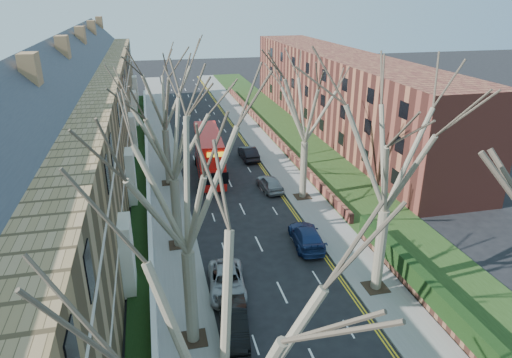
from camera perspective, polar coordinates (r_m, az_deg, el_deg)
pavement_left at (r=54.82m, az=-11.75°, el=3.73°), size 3.00×102.00×0.12m
pavement_right at (r=56.30m, az=0.55°, el=4.68°), size 3.00×102.00×0.12m
terrace_left at (r=46.11m, az=-21.43°, el=6.30°), size 9.70×78.00×13.60m
flats_right at (r=62.36m, az=10.13°, el=10.73°), size 13.97×54.00×10.00m
wall_hedge_right at (r=26.25m, az=25.22°, el=-17.21°), size 0.70×24.00×1.80m
front_wall_left at (r=47.07m, az=-13.40°, el=1.25°), size 0.30×78.00×1.00m
grass_verge_right at (r=57.47m, az=4.93°, el=5.06°), size 6.00×102.00×0.06m
tree_left_near at (r=12.17m, az=-4.88°, el=-18.55°), size 9.80×9.80×13.73m
tree_left_mid at (r=20.55m, az=-9.17°, el=1.00°), size 10.50×10.50×14.71m
tree_left_far at (r=30.18m, az=-10.72°, el=7.07°), size 10.15×10.15×14.22m
tree_left_dist at (r=41.84m, az=-11.71°, el=11.56°), size 10.50×10.50×14.71m
tree_right_mid at (r=25.68m, az=16.72°, el=4.62°), size 10.50×10.50×14.71m
tree_right_far at (r=38.12m, az=6.36°, el=10.40°), size 10.15×10.15×14.22m
double_decker_bus at (r=45.30m, az=-5.89°, el=2.92°), size 3.02×10.30×4.29m
car_left_mid at (r=25.35m, az=-2.83°, el=-17.53°), size 1.96×4.39×1.40m
car_left_far at (r=28.46m, az=-3.66°, el=-12.67°), size 2.64×4.90×1.31m
car_right_near at (r=33.29m, az=6.34°, el=-7.11°), size 2.40×5.00×1.41m
car_right_mid at (r=42.14m, az=1.72°, el=-0.51°), size 1.99×4.21×1.39m
car_right_far at (r=50.17m, az=-0.96°, el=3.27°), size 1.65×4.38×1.43m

